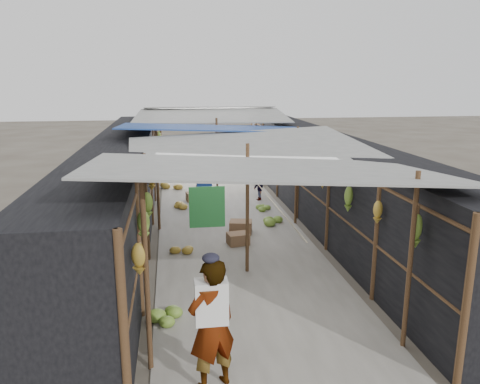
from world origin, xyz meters
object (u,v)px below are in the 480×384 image
crate_near (238,239)px  shopper_blue (204,197)px  vendor_elderly (212,325)px  black_basin (257,180)px  vendor_seated (258,186)px

crate_near → shopper_blue: size_ratio=0.35×
shopper_blue → vendor_elderly: bearing=-84.3°
vendor_elderly → shopper_blue: size_ratio=1.25×
crate_near → black_basin: crate_near is taller
black_basin → vendor_seated: bearing=-99.4°
crate_near → black_basin: size_ratio=0.71×
vendor_elderly → shopper_blue: vendor_elderly is taller
shopper_blue → vendor_seated: bearing=56.4°
vendor_elderly → vendor_seated: bearing=-127.7°
black_basin → shopper_blue: (-2.29, -4.61, 0.59)m
crate_near → vendor_elderly: (-1.06, -5.09, 0.72)m
vendor_elderly → black_basin: bearing=-126.7°
black_basin → crate_near: bearing=-104.1°
vendor_elderly → crate_near: bearing=-125.3°
shopper_blue → vendor_seated: shopper_blue is taller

